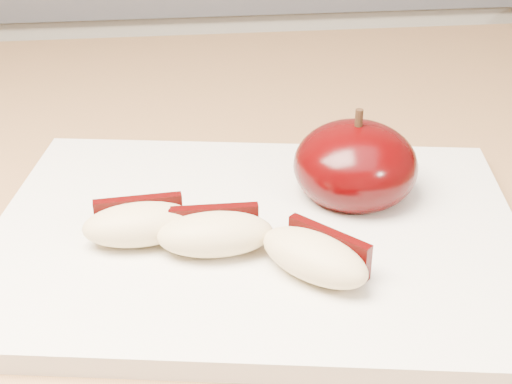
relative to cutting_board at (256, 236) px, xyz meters
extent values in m
cube|color=silver|center=(0.01, 0.81, -0.46)|extent=(2.40, 0.60, 0.90)
cube|color=#9D6B44|center=(0.01, 0.11, -0.03)|extent=(1.64, 0.64, 0.04)
cube|color=beige|center=(0.00, 0.00, 0.00)|extent=(0.36, 0.29, 0.01)
ellipsoid|color=black|center=(0.07, 0.04, 0.03)|extent=(0.09, 0.09, 0.06)
cylinder|color=black|center=(0.07, 0.04, 0.06)|extent=(0.01, 0.01, 0.01)
ellipsoid|color=tan|center=(-0.07, -0.01, 0.02)|extent=(0.07, 0.04, 0.02)
cube|color=black|center=(-0.07, 0.01, 0.02)|extent=(0.05, 0.01, 0.02)
ellipsoid|color=tan|center=(-0.03, -0.02, 0.02)|extent=(0.07, 0.03, 0.02)
cube|color=black|center=(-0.03, -0.01, 0.02)|extent=(0.05, 0.01, 0.02)
ellipsoid|color=tan|center=(0.03, -0.05, 0.02)|extent=(0.07, 0.07, 0.02)
cube|color=black|center=(0.04, -0.04, 0.02)|extent=(0.04, 0.04, 0.02)
camera|label=1|loc=(-0.04, -0.36, 0.24)|focal=50.00mm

